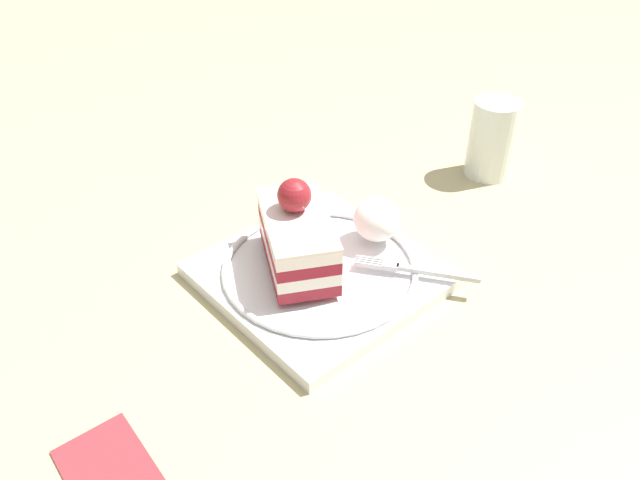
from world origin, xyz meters
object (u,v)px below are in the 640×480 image
object	(u,v)px
dessert_plate	(320,273)
drink_glass_near	(491,143)
cake_slice	(297,236)
folded_napkin	(115,480)
fork	(413,269)
whipped_cream_dollop	(377,219)

from	to	relation	value
dessert_plate	drink_glass_near	size ratio (longest dim) A/B	2.22
cake_slice	folded_napkin	world-z (taller)	cake_slice
fork	dessert_plate	bearing A→B (deg)	128.79
folded_napkin	dessert_plate	bearing A→B (deg)	11.70
whipped_cream_dollop	folded_napkin	size ratio (longest dim) A/B	0.46
dessert_plate	folded_napkin	size ratio (longest dim) A/B	2.05
whipped_cream_dollop	dessert_plate	bearing A→B (deg)	173.31
dessert_plate	drink_glass_near	distance (m)	0.29
dessert_plate	drink_glass_near	xyz separation A→B (m)	(0.29, -0.00, 0.03)
dessert_plate	cake_slice	bearing A→B (deg)	122.89
dessert_plate	drink_glass_near	bearing A→B (deg)	-0.08
fork	drink_glass_near	world-z (taller)	drink_glass_near
fork	drink_glass_near	xyz separation A→B (m)	(0.24, 0.07, 0.02)
cake_slice	fork	xyz separation A→B (m)	(0.07, -0.09, -0.03)
dessert_plate	folded_napkin	world-z (taller)	dessert_plate
drink_glass_near	cake_slice	bearing A→B (deg)	176.45
whipped_cream_dollop	drink_glass_near	size ratio (longest dim) A/B	0.50
fork	drink_glass_near	distance (m)	0.25
fork	cake_slice	bearing A→B (deg)	127.63
cake_slice	fork	distance (m)	0.11
dessert_plate	fork	bearing A→B (deg)	-51.21
cake_slice	whipped_cream_dollop	distance (m)	0.09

